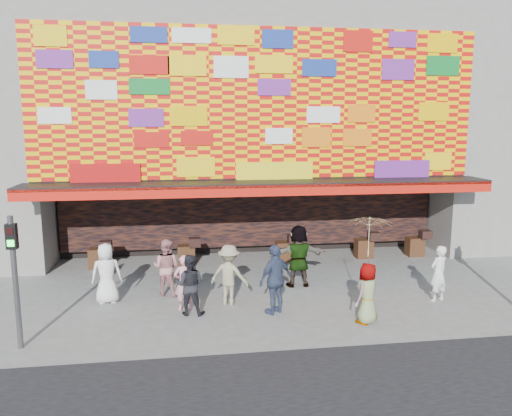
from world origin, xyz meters
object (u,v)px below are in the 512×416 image
(ped_b, at_px, (184,283))
(ped_f, at_px, (298,256))
(ped_a, at_px, (107,273))
(signal_left, at_px, (14,267))
(ped_h, at_px, (438,273))
(ped_c, at_px, (190,285))
(ped_d, at_px, (229,275))
(ped_g, at_px, (367,293))
(parasol, at_px, (370,237))
(ped_i, at_px, (166,267))
(ped_e, at_px, (275,279))

(ped_b, relative_size, ped_f, 0.79)
(ped_a, bearing_deg, signal_left, 53.43)
(ped_h, bearing_deg, ped_c, -22.17)
(signal_left, bearing_deg, ped_d, 22.99)
(ped_g, xyz_separation_m, parasol, (0.00, 0.00, 1.44))
(ped_d, xyz_separation_m, ped_g, (3.28, -1.80, -0.07))
(ped_a, distance_m, ped_h, 9.23)
(ped_b, relative_size, ped_c, 0.94)
(ped_b, bearing_deg, ped_c, 100.61)
(signal_left, relative_size, ped_b, 1.99)
(ped_d, distance_m, ped_i, 2.00)
(ped_b, height_order, ped_f, ped_f)
(ped_h, bearing_deg, ped_d, -27.90)
(ped_a, bearing_deg, ped_d, 162.79)
(ped_b, bearing_deg, parasol, 148.36)
(ped_f, bearing_deg, signal_left, 25.88)
(ped_f, height_order, ped_h, ped_f)
(ped_a, relative_size, ped_g, 1.10)
(ped_h, bearing_deg, ped_g, 3.53)
(ped_a, xyz_separation_m, ped_h, (9.16, -1.17, -0.05))
(ped_a, bearing_deg, ped_h, 165.61)
(signal_left, height_order, parasol, signal_left)
(ped_f, relative_size, ped_h, 1.20)
(ped_e, distance_m, ped_i, 3.40)
(ped_i, bearing_deg, ped_a, 35.68)
(ped_f, bearing_deg, ped_c, 29.74)
(ped_d, bearing_deg, parasol, 176.08)
(ped_b, xyz_separation_m, ped_i, (-0.51, 1.25, 0.08))
(ped_h, bearing_deg, signal_left, -14.33)
(ped_i, bearing_deg, ped_b, 133.96)
(ped_e, xyz_separation_m, ped_i, (-2.87, 1.82, -0.09))
(ped_e, xyz_separation_m, ped_h, (4.67, 0.25, -0.13))
(signal_left, relative_size, ped_a, 1.78)
(ped_e, xyz_separation_m, parasol, (2.15, -0.97, 1.29))
(ped_i, bearing_deg, ped_d, 172.08)
(signal_left, relative_size, ped_e, 1.63)
(ped_d, distance_m, ped_e, 1.41)
(ped_c, height_order, ped_e, ped_e)
(ped_b, xyz_separation_m, parasol, (4.51, -1.54, 1.46))
(ped_f, bearing_deg, parasol, 110.07)
(parasol, bearing_deg, ped_f, 109.16)
(ped_g, relative_size, ped_h, 0.97)
(signal_left, bearing_deg, ped_h, 7.90)
(ped_f, distance_m, ped_i, 3.97)
(ped_g, distance_m, ped_i, 5.74)
(ped_i, bearing_deg, ped_h, -169.83)
(ped_b, height_order, ped_e, ped_e)
(ped_c, distance_m, ped_i, 1.71)
(ped_a, distance_m, ped_d, 3.40)
(parasol, bearing_deg, ped_a, 160.14)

